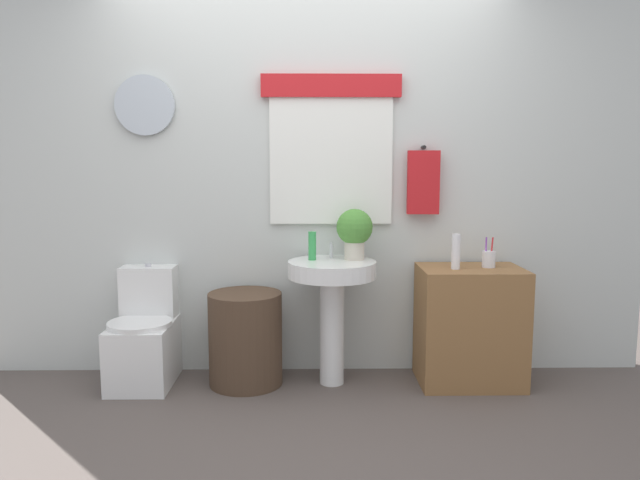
{
  "coord_description": "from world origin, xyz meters",
  "views": [
    {
      "loc": [
        0.03,
        -2.69,
        1.36
      ],
      "look_at": [
        0.08,
        0.8,
        0.9
      ],
      "focal_mm": 33.23,
      "sensor_mm": 36.0,
      "label": 1
    }
  ],
  "objects": [
    {
      "name": "back_wall",
      "position": [
        0.0,
        1.15,
        1.3
      ],
      "size": [
        4.4,
        0.18,
        2.6
      ],
      "color": "silver",
      "rests_on": "ground_plane"
    },
    {
      "name": "toothbrush_cup",
      "position": [
        1.11,
        0.87,
        0.78
      ],
      "size": [
        0.08,
        0.08,
        0.19
      ],
      "color": "silver",
      "rests_on": "wooden_cabinet"
    },
    {
      "name": "soap_bottle",
      "position": [
        0.03,
        0.9,
        0.86
      ],
      "size": [
        0.05,
        0.05,
        0.18
      ],
      "primitive_type": "cylinder",
      "color": "green",
      "rests_on": "pedestal_sink"
    },
    {
      "name": "lotion_bottle",
      "position": [
        0.9,
        0.81,
        0.83
      ],
      "size": [
        0.05,
        0.05,
        0.21
      ],
      "primitive_type": "cylinder",
      "color": "white",
      "rests_on": "wooden_cabinet"
    },
    {
      "name": "potted_plant",
      "position": [
        0.29,
        0.91,
        0.95
      ],
      "size": [
        0.22,
        0.22,
        0.31
      ],
      "color": "beige",
      "rests_on": "pedestal_sink"
    },
    {
      "name": "ground_plane",
      "position": [
        0.0,
        0.0,
        0.0
      ],
      "size": [
        8.0,
        8.0,
        0.0
      ],
      "primitive_type": "plane",
      "color": "#564C47"
    },
    {
      "name": "pedestal_sink",
      "position": [
        0.15,
        0.85,
        0.59
      ],
      "size": [
        0.54,
        0.54,
        0.77
      ],
      "color": "white",
      "rests_on": "ground_plane"
    },
    {
      "name": "faucet",
      "position": [
        0.15,
        0.97,
        0.82
      ],
      "size": [
        0.03,
        0.03,
        0.1
      ],
      "primitive_type": "cylinder",
      "color": "silver",
      "rests_on": "pedestal_sink"
    },
    {
      "name": "laundry_hamper",
      "position": [
        -0.38,
        0.85,
        0.29
      ],
      "size": [
        0.45,
        0.45,
        0.57
      ],
      "primitive_type": "cylinder",
      "color": "#4C3828",
      "rests_on": "ground_plane"
    },
    {
      "name": "wooden_cabinet",
      "position": [
        1.01,
        0.85,
        0.36
      ],
      "size": [
        0.62,
        0.44,
        0.72
      ],
      "primitive_type": "cube",
      "color": "olive",
      "rests_on": "ground_plane"
    },
    {
      "name": "toilet",
      "position": [
        -1.01,
        0.88,
        0.28
      ],
      "size": [
        0.38,
        0.51,
        0.73
      ],
      "color": "white",
      "rests_on": "ground_plane"
    }
  ]
}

